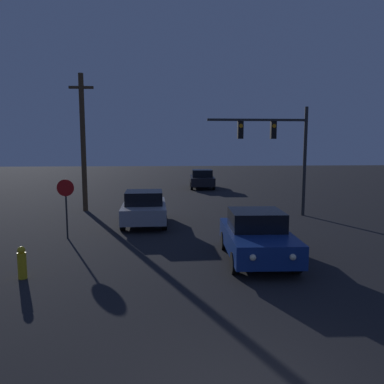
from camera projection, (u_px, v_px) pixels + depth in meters
name	position (u px, v px, depth m)	size (l,w,h in m)	color
car_near	(257.00, 236.00, 12.20)	(2.14, 4.25, 1.60)	navy
car_mid	(144.00, 208.00, 17.60)	(2.15, 4.26, 1.60)	#99999E
car_far	(202.00, 179.00, 32.09)	(2.17, 4.27, 1.60)	black
traffic_signal_mast	(279.00, 143.00, 19.36)	(5.24, 0.30, 5.68)	#2D2D2D
stop_sign	(66.00, 198.00, 14.85)	(0.67, 0.07, 2.38)	#2D2D2D
utility_pole	(83.00, 141.00, 20.80)	(1.32, 0.28, 7.61)	#4C3823
fire_hydrant	(22.00, 263.00, 10.50)	(0.24, 0.24, 0.93)	gold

